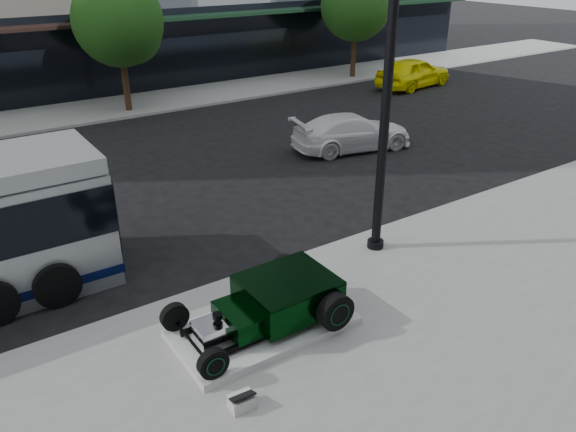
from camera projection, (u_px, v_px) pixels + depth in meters
ground at (261, 225)px, 15.01m from camera, size 120.00×120.00×0.00m
sidewalk_far at (100, 110)px, 25.46m from camera, size 70.00×4.00×0.12m
street_trees at (121, 24)px, 23.74m from camera, size 29.80×3.80×5.70m
display_plinth at (264, 327)px, 10.69m from camera, size 3.40×1.80×0.15m
hot_rod at (278, 299)px, 10.64m from camera, size 3.22×2.00×0.81m
info_plaque at (242, 401)px, 8.87m from camera, size 0.42×0.32×0.31m
lamppost at (385, 113)px, 12.24m from camera, size 0.40×0.40×7.20m
white_sedan at (352, 132)px, 20.40m from camera, size 4.74×2.67×1.30m
yellow_taxi at (414, 72)px, 29.44m from camera, size 4.81×2.48×1.56m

